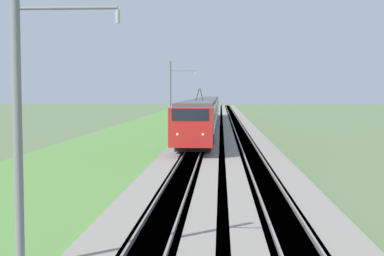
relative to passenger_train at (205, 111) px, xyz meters
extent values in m
cube|color=gray|center=(-10.87, 0.00, -2.11)|extent=(240.00, 4.40, 0.30)
cube|color=gray|center=(-10.87, -3.99, -2.11)|extent=(240.00, 4.40, 0.30)
cube|color=#4C4238|center=(-10.87, 0.00, -2.11)|extent=(240.00, 1.57, 0.30)
cube|color=gray|center=(-10.87, 0.53, -1.88)|extent=(240.00, 0.07, 0.15)
cube|color=gray|center=(-10.87, -0.53, -1.88)|extent=(240.00, 0.07, 0.15)
cube|color=#4C4238|center=(-10.87, -3.99, -2.11)|extent=(240.00, 1.57, 0.30)
cube|color=gray|center=(-10.87, -3.46, -1.88)|extent=(240.00, 0.07, 0.15)
cube|color=gray|center=(-10.87, -4.53, -1.88)|extent=(240.00, 0.07, 0.15)
cube|color=#5B8E42|center=(-10.87, 6.66, -2.20)|extent=(240.00, 10.84, 0.12)
cube|color=red|center=(-31.29, 0.00, 0.00)|extent=(2.22, 2.82, 2.52)
cube|color=black|center=(-31.62, 0.00, 0.84)|extent=(1.60, 2.35, 0.75)
sphere|color=#F2EAC6|center=(-32.35, 0.81, -0.40)|extent=(0.20, 0.20, 0.20)
sphere|color=#F2EAC6|center=(-32.35, -0.81, -0.40)|extent=(0.20, 0.20, 0.20)
cube|color=navy|center=(-20.78, 0.00, -0.91)|extent=(18.79, 2.94, 0.70)
cube|color=silver|center=(-20.78, 0.00, 0.35)|extent=(18.79, 2.94, 1.81)
cube|color=black|center=(-20.78, 0.00, 0.50)|extent=(17.28, 2.96, 0.76)
cube|color=#515156|center=(-20.78, 0.00, 1.38)|extent=(18.79, 2.70, 0.25)
cube|color=black|center=(-20.78, 0.00, -1.53)|extent=(17.85, 2.50, 0.55)
cylinder|color=black|center=(-28.38, 0.53, -1.38)|extent=(0.86, 0.12, 0.86)
cylinder|color=black|center=(-28.38, -0.53, -1.38)|extent=(0.86, 0.12, 0.86)
cube|color=navy|center=(-0.29, 0.00, -0.91)|extent=(21.01, 2.94, 0.70)
cube|color=silver|center=(-0.29, 0.00, 0.35)|extent=(21.01, 2.94, 1.81)
cube|color=black|center=(-0.29, 0.00, 0.50)|extent=(19.33, 2.96, 0.76)
cube|color=#515156|center=(-0.29, 0.00, 1.38)|extent=(21.01, 2.70, 0.25)
cube|color=black|center=(-0.29, 0.00, -1.53)|extent=(19.96, 2.50, 0.55)
cube|color=navy|center=(21.32, 0.00, -0.91)|extent=(21.01, 2.94, 0.70)
cube|color=silver|center=(21.32, 0.00, 0.35)|extent=(21.01, 2.94, 1.81)
cube|color=black|center=(21.32, 0.00, 0.50)|extent=(19.33, 2.96, 0.76)
cube|color=#515156|center=(21.32, 0.00, 1.38)|extent=(21.01, 2.70, 0.25)
cube|color=black|center=(21.32, 0.00, -1.53)|extent=(19.96, 2.50, 0.55)
cylinder|color=black|center=(-17.97, 0.17, 2.06)|extent=(0.06, 0.33, 1.08)
cylinder|color=black|center=(-17.97, -0.17, 2.06)|extent=(0.06, 0.33, 1.08)
cube|color=black|center=(-28.38, 0.00, -2.26)|extent=(0.10, 0.10, 0.00)
cylinder|color=slate|center=(-53.59, 2.85, 1.41)|extent=(0.22, 0.22, 7.33)
cylinder|color=slate|center=(-53.59, 1.65, 4.17)|extent=(0.08, 2.40, 0.08)
cylinder|color=#B2ADA8|center=(-53.59, 0.45, 3.97)|extent=(0.10, 0.10, 0.30)
cylinder|color=slate|center=(-15.84, 2.85, 1.46)|extent=(0.22, 0.22, 7.44)
cylinder|color=slate|center=(-15.84, 1.65, 4.28)|extent=(0.08, 2.40, 0.08)
cylinder|color=#B2ADA8|center=(-15.84, 0.45, 4.08)|extent=(0.10, 0.10, 0.30)
camera|label=1|loc=(-65.84, -1.92, 2.23)|focal=50.00mm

